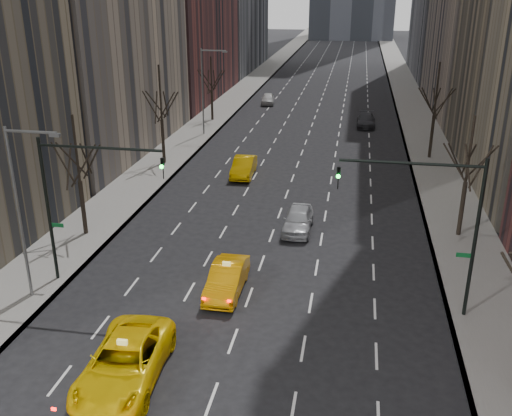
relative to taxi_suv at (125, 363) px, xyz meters
The scene contains 17 objects.
sidewalk_left 66.07m from the taxi_suv, 97.37° to the left, with size 4.50×320.00×0.15m, color slate.
sidewalk_right 67.45m from the taxi_suv, 76.26° to the left, with size 4.50×320.00×0.15m, color slate.
tree_lw_b 16.08m from the taxi_suv, 121.32° to the left, with size 3.36×3.50×7.82m.
tree_lw_c 30.80m from the taxi_suv, 105.57° to the left, with size 3.36×3.50×8.74m.
tree_lw_d 48.30m from the taxi_suv, 99.82° to the left, with size 3.36×3.50×7.36m.
tree_rw_b 23.74m from the taxi_suv, 48.00° to the left, with size 3.36×3.50×7.82m.
tree_rw_c 38.99m from the taxi_suv, 66.05° to the left, with size 3.36×3.50×8.74m.
traffic_mast_left 10.30m from the taxi_suv, 125.36° to the left, with size 6.69×0.39×8.00m.
traffic_mast_right 15.61m from the taxi_suv, 30.26° to the left, with size 6.69×0.39×8.00m.
streetlight_near 10.14m from the taxi_suv, 142.00° to the left, with size 2.83×0.22×9.00m.
streetlight_far 41.40m from the taxi_suv, 99.89° to the left, with size 2.83×0.22×9.00m.
taxi_suv is the anchor object (origin of this frame).
taxi_sedan 8.26m from the taxi_suv, 72.27° to the left, with size 1.66×4.76×1.57m, color orange.
silver_sedan_ahead 17.52m from the taxi_suv, 72.12° to the left, with size 1.84×4.56×1.55m, color #ABAEB3.
far_taxi 27.46m from the taxi_suv, 90.89° to the left, with size 1.70×4.88×1.61m, color #DFA604.
far_suv_grey 48.70m from the taxi_suv, 78.24° to the left, with size 2.02×4.97×1.44m, color #2C2C31.
far_car_white 58.78m from the taxi_suv, 93.15° to the left, with size 1.70×4.22×1.44m, color silver.
Camera 1 is at (4.90, -13.66, 15.36)m, focal length 40.00 mm.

